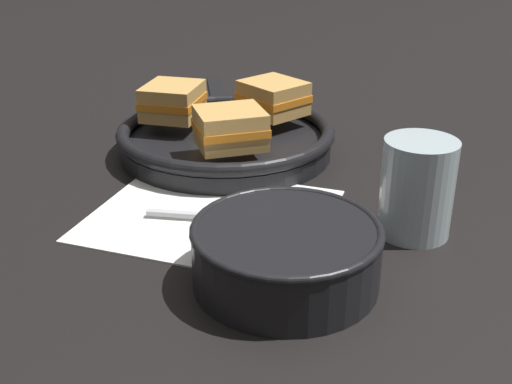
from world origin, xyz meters
TOP-DOWN VIEW (x-y plane):
  - ground_plane at (0.00, 0.00)m, footprint 4.00×4.00m
  - napkin at (-0.03, 0.02)m, footprint 0.27×0.24m
  - soup_bowl at (0.10, -0.07)m, footprint 0.17×0.17m
  - spoon at (0.02, 0.01)m, footprint 0.15×0.06m
  - skillet at (-0.10, 0.20)m, footprint 0.30×0.39m
  - sandwich_near_left at (-0.05, 0.13)m, footprint 0.11×0.11m
  - sandwich_near_right at (-0.06, 0.27)m, footprint 0.11×0.10m
  - sandwich_far_left at (-0.18, 0.20)m, footprint 0.09×0.09m
  - drinking_glass at (0.19, 0.07)m, footprint 0.08×0.08m

SIDE VIEW (x-z plane):
  - ground_plane at x=0.00m, z-range 0.00..0.00m
  - napkin at x=-0.03m, z-range 0.00..0.00m
  - spoon at x=0.02m, z-range 0.00..0.01m
  - skillet at x=-0.10m, z-range 0.00..0.04m
  - soup_bowl at x=0.10m, z-range 0.00..0.06m
  - drinking_glass at x=0.19m, z-range 0.00..0.10m
  - sandwich_near_left at x=-0.05m, z-range 0.04..0.09m
  - sandwich_near_right at x=-0.06m, z-range 0.04..0.09m
  - sandwich_far_left at x=-0.18m, z-range 0.04..0.09m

